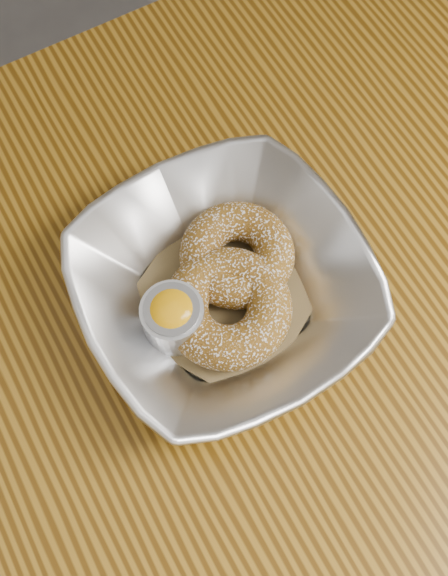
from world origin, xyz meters
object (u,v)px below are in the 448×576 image
table (196,418)px  donut_front (228,308)px  ramekin (173,317)px  serving_bowl (224,288)px  donut_back (237,255)px

table → donut_front: 0.15m
donut_front → ramekin: bearing=163.9°
table → donut_front: size_ratio=11.01×
serving_bowl → donut_back: size_ratio=2.42×
table → serving_bowl: (0.06, 0.06, 0.13)m
donut_back → donut_front: (-0.03, -0.04, 0.00)m
table → donut_back: size_ratio=11.96×
donut_front → ramekin: (-0.04, 0.01, 0.01)m
serving_bowl → donut_front: serving_bowl is taller
table → serving_bowl: bearing=42.9°
serving_bowl → donut_front: size_ratio=2.23×
ramekin → donut_back: bearing=19.2°
donut_back → table: bearing=-137.6°
table → ramekin: (0.01, 0.06, 0.13)m
table → donut_front: bearing=36.4°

